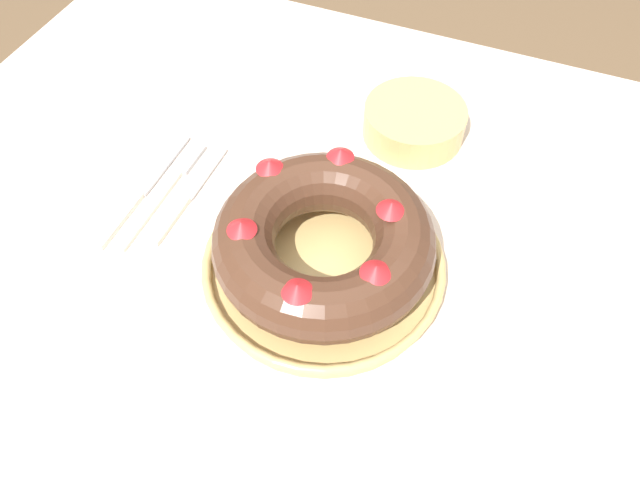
{
  "coord_description": "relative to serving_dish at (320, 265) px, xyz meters",
  "views": [
    {
      "loc": [
        0.17,
        -0.41,
        1.38
      ],
      "look_at": [
        -0.0,
        0.01,
        0.8
      ],
      "focal_mm": 35.0,
      "sensor_mm": 36.0,
      "label": 1
    }
  ],
  "objects": [
    {
      "name": "ground_plane",
      "position": [
        0.0,
        -0.01,
        -0.74
      ],
      "size": [
        8.0,
        8.0,
        0.0
      ],
      "primitive_type": "plane",
      "color": "brown"
    },
    {
      "name": "dining_table",
      "position": [
        0.0,
        -0.01,
        -0.1
      ],
      "size": [
        1.33,
        1.11,
        0.73
      ],
      "color": "beige",
      "rests_on": "ground_plane"
    },
    {
      "name": "serving_dish",
      "position": [
        0.0,
        0.0,
        0.0
      ],
      "size": [
        0.3,
        0.3,
        0.03
      ],
      "color": "tan",
      "rests_on": "dining_table"
    },
    {
      "name": "bundt_cake",
      "position": [
        -0.0,
        0.0,
        0.05
      ],
      "size": [
        0.27,
        0.27,
        0.09
      ],
      "color": "#4C2D1E",
      "rests_on": "serving_dish"
    },
    {
      "name": "fork",
      "position": [
        -0.25,
        0.05,
        -0.01
      ],
      "size": [
        0.02,
        0.21,
        0.01
      ],
      "rotation": [
        0.0,
        0.0,
        0.07
      ],
      "color": "white",
      "rests_on": "dining_table"
    },
    {
      "name": "serving_knife",
      "position": [
        -0.28,
        0.02,
        -0.01
      ],
      "size": [
        0.02,
        0.23,
        0.01
      ],
      "rotation": [
        0.0,
        0.0,
        0.06
      ],
      "color": "white",
      "rests_on": "dining_table"
    },
    {
      "name": "cake_knife",
      "position": [
        -0.22,
        0.04,
        -0.01
      ],
      "size": [
        0.02,
        0.19,
        0.01
      ],
      "rotation": [
        0.0,
        0.0,
        0.06
      ],
      "color": "white",
      "rests_on": "dining_table"
    },
    {
      "name": "side_bowl",
      "position": [
        0.03,
        0.29,
        0.01
      ],
      "size": [
        0.15,
        0.15,
        0.05
      ],
      "primitive_type": "cylinder",
      "color": "tan",
      "rests_on": "dining_table"
    }
  ]
}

